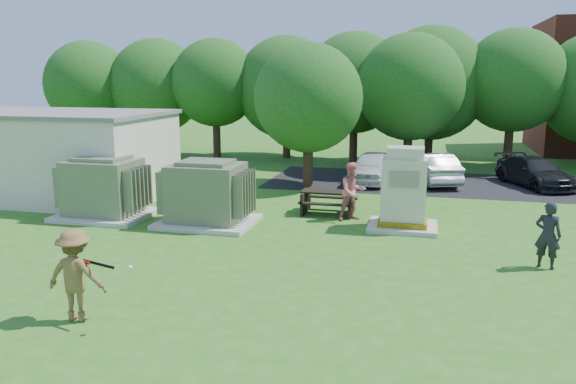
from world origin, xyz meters
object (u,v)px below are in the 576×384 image
(car_dark, at_px, (534,172))
(car_silver_a, at_px, (432,168))
(person_by_generator, at_px, (548,235))
(picnic_table, at_px, (329,199))
(generator_cabinet, at_px, (404,194))
(transformer_left, at_px, (104,189))
(transformer_right, at_px, (207,195))
(car_white, at_px, (372,167))
(person_at_picnic, at_px, (353,192))
(batter, at_px, (76,275))

(car_dark, bearing_deg, car_silver_a, 161.34)
(car_dark, bearing_deg, person_by_generator, -121.60)
(picnic_table, bearing_deg, generator_cabinet, -27.63)
(generator_cabinet, height_order, car_dark, generator_cabinet)
(transformer_left, relative_size, car_dark, 0.70)
(person_by_generator, bearing_deg, car_silver_a, -55.41)
(transformer_right, relative_size, car_silver_a, 0.72)
(picnic_table, bearing_deg, car_white, 82.08)
(transformer_left, distance_m, person_at_picnic, 8.32)
(picnic_table, distance_m, person_by_generator, 7.53)
(picnic_table, xyz_separation_m, car_silver_a, (3.45, 6.65, 0.18))
(transformer_left, distance_m, car_silver_a, 13.96)
(car_white, bearing_deg, generator_cabinet, -71.82)
(car_white, relative_size, car_dark, 0.95)
(generator_cabinet, relative_size, car_dark, 0.60)
(person_by_generator, xyz_separation_m, car_white, (-5.36, 10.46, -0.15))
(picnic_table, bearing_deg, transformer_left, -162.11)
(batter, xyz_separation_m, person_at_picnic, (4.16, 9.04, 0.04))
(generator_cabinet, distance_m, person_at_picnic, 1.83)
(batter, relative_size, person_by_generator, 1.09)
(person_at_picnic, bearing_deg, car_silver_a, 36.25)
(transformer_right, bearing_deg, picnic_table, 33.46)
(person_at_picnic, height_order, car_dark, person_at_picnic)
(car_silver_a, bearing_deg, picnic_table, 44.20)
(person_at_picnic, xyz_separation_m, car_dark, (6.85, 7.70, -0.34))
(person_by_generator, relative_size, person_at_picnic, 0.88)
(picnic_table, bearing_deg, transformer_right, -146.54)
(person_at_picnic, distance_m, car_white, 6.92)
(transformer_right, distance_m, person_by_generator, 9.94)
(car_white, bearing_deg, car_silver_a, 14.23)
(transformer_right, distance_m, generator_cabinet, 6.21)
(picnic_table, relative_size, person_by_generator, 1.11)
(transformer_left, xyz_separation_m, transformer_right, (3.70, 0.00, 0.00))
(generator_cabinet, distance_m, car_silver_a, 8.06)
(transformer_right, relative_size, batter, 1.63)
(picnic_table, relative_size, car_silver_a, 0.45)
(transformer_right, height_order, person_by_generator, transformer_right)
(generator_cabinet, distance_m, picnic_table, 3.00)
(picnic_table, height_order, batter, batter)
(transformer_right, bearing_deg, car_silver_a, 52.14)
(car_white, xyz_separation_m, car_dark, (6.90, 0.79, -0.07))
(car_dark, bearing_deg, generator_cabinet, -145.43)
(transformer_left, height_order, person_by_generator, transformer_left)
(person_by_generator, distance_m, car_dark, 11.36)
(generator_cabinet, bearing_deg, person_at_picnic, 157.60)
(generator_cabinet, relative_size, car_silver_a, 0.62)
(transformer_left, distance_m, person_by_generator, 13.59)
(transformer_right, relative_size, person_by_generator, 1.78)
(transformer_left, height_order, batter, transformer_left)
(batter, bearing_deg, car_white, -107.89)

